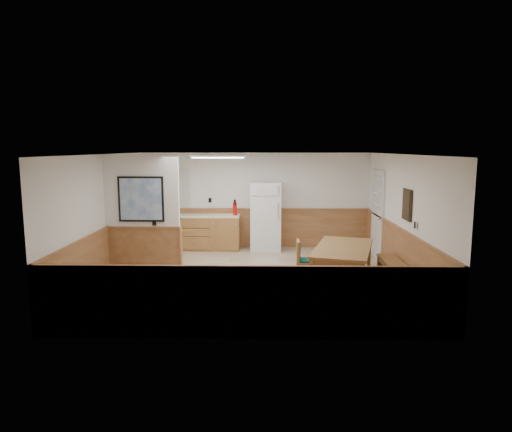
{
  "coord_description": "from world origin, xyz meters",
  "views": [
    {
      "loc": [
        0.24,
        -8.99,
        2.63
      ],
      "look_at": [
        0.07,
        0.4,
        1.22
      ],
      "focal_mm": 32.0,
      "sensor_mm": 36.0,
      "label": 1
    }
  ],
  "objects_px": {
    "dining_table": "(343,251)",
    "fire_extinguisher": "(235,208)",
    "dining_bench": "(395,268)",
    "refrigerator": "(266,216)",
    "dining_chair": "(303,259)",
    "soap_bottle": "(174,211)"
  },
  "relations": [
    {
      "from": "dining_chair",
      "to": "fire_extinguisher",
      "type": "bearing_deg",
      "value": 118.41
    },
    {
      "from": "dining_table",
      "to": "dining_bench",
      "type": "height_order",
      "value": "dining_table"
    },
    {
      "from": "refrigerator",
      "to": "fire_extinguisher",
      "type": "xyz_separation_m",
      "value": [
        -0.8,
        0.02,
        0.2
      ]
    },
    {
      "from": "dining_bench",
      "to": "fire_extinguisher",
      "type": "bearing_deg",
      "value": 137.72
    },
    {
      "from": "fire_extinguisher",
      "to": "soap_bottle",
      "type": "xyz_separation_m",
      "value": [
        -1.59,
        0.01,
        -0.07
      ]
    },
    {
      "from": "dining_chair",
      "to": "soap_bottle",
      "type": "distance_m",
      "value": 4.34
    },
    {
      "from": "dining_bench",
      "to": "fire_extinguisher",
      "type": "xyz_separation_m",
      "value": [
        -3.26,
        3.13,
        0.73
      ]
    },
    {
      "from": "refrigerator",
      "to": "soap_bottle",
      "type": "xyz_separation_m",
      "value": [
        -2.39,
        0.02,
        0.13
      ]
    },
    {
      "from": "dining_table",
      "to": "fire_extinguisher",
      "type": "xyz_separation_m",
      "value": [
        -2.27,
        3.08,
        0.42
      ]
    },
    {
      "from": "dining_chair",
      "to": "soap_bottle",
      "type": "relative_size",
      "value": 3.79
    },
    {
      "from": "refrigerator",
      "to": "dining_bench",
      "type": "distance_m",
      "value": 4.01
    },
    {
      "from": "dining_chair",
      "to": "fire_extinguisher",
      "type": "distance_m",
      "value": 3.4
    },
    {
      "from": "refrigerator",
      "to": "fire_extinguisher",
      "type": "height_order",
      "value": "refrigerator"
    },
    {
      "from": "refrigerator",
      "to": "soap_bottle",
      "type": "relative_size",
      "value": 7.84
    },
    {
      "from": "refrigerator",
      "to": "soap_bottle",
      "type": "distance_m",
      "value": 2.39
    },
    {
      "from": "refrigerator",
      "to": "fire_extinguisher",
      "type": "distance_m",
      "value": 0.83
    },
    {
      "from": "dining_table",
      "to": "fire_extinguisher",
      "type": "bearing_deg",
      "value": 142.41
    },
    {
      "from": "dining_chair",
      "to": "refrigerator",
      "type": "bearing_deg",
      "value": 104.97
    },
    {
      "from": "dining_bench",
      "to": "refrigerator",
      "type": "bearing_deg",
      "value": 129.83
    },
    {
      "from": "refrigerator",
      "to": "dining_chair",
      "type": "height_order",
      "value": "refrigerator"
    },
    {
      "from": "dining_bench",
      "to": "fire_extinguisher",
      "type": "relative_size",
      "value": 4.04
    },
    {
      "from": "dining_table",
      "to": "dining_bench",
      "type": "bearing_deg",
      "value": 13.12
    }
  ]
}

